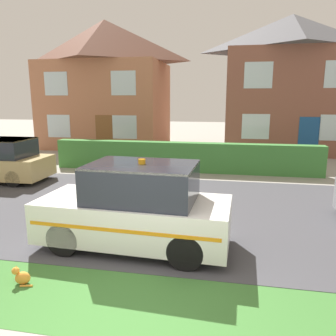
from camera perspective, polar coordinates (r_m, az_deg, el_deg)
name	(u,v)px	position (r m, az deg, el deg)	size (l,w,h in m)	color
ground_plane	(124,320)	(5.02, -7.63, -24.71)	(80.00, 80.00, 0.00)	gray
road_strip	(177,209)	(9.09, 1.62, -7.22)	(28.00, 6.94, 0.01)	#424247
lawn_verge	(132,304)	(5.30, -6.31, -22.43)	(28.00, 1.68, 0.01)	#3D7533
garden_hedge	(184,157)	(13.70, 2.72, 1.94)	(11.09, 0.54, 1.22)	#3D7F38
police_car	(136,208)	(6.69, -5.51, -6.95)	(3.91, 1.79, 1.83)	black
cat	(21,277)	(6.16, -24.20, -16.91)	(0.37, 0.22, 0.31)	orange
house_left	(106,84)	(21.61, -10.69, 14.26)	(7.57, 5.54, 7.71)	#A86B4C
house_right	(288,83)	(20.70, 20.24, 13.68)	(7.32, 5.76, 7.60)	brown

